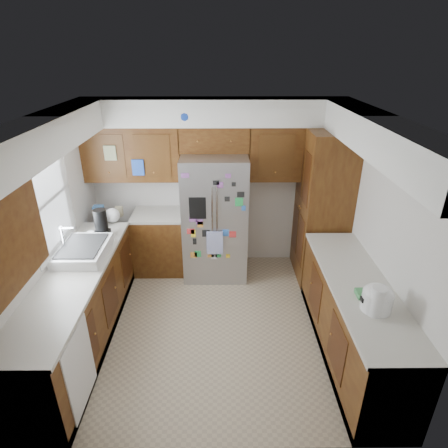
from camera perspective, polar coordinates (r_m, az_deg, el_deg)
The scene contains 12 objects.
floor at distance 4.79m, azimuth -1.46°, elevation -14.89°, with size 3.60×3.60×0.00m, color tan.
room_shell at distance 4.22m, azimuth -3.10°, elevation 7.77°, with size 3.64×3.24×2.52m.
left_counter_run at distance 4.77m, azimuth -18.34°, elevation -10.10°, with size 1.36×3.20×0.92m.
right_counter_run at distance 4.39m, azimuth 18.97°, elevation -13.83°, with size 0.63×2.25×0.92m.
pantry at distance 5.40m, azimuth 14.73°, elevation 2.52°, with size 0.60×0.90×2.15m, color #421E0C.
fridge at distance 5.34m, azimuth -1.37°, elevation 1.04°, with size 0.90×0.79×1.80m.
bridge_cabinet at distance 5.21m, azimuth -1.46°, elevation 12.92°, with size 0.96×0.34×0.35m, color #421E0C.
fridge_top_items at distance 5.11m, azimuth -3.14°, elevation 16.07°, with size 0.86×0.34×0.28m.
sink_assembly at distance 4.59m, azimuth -20.69°, elevation -3.79°, with size 0.52×0.70×0.37m.
left_counter_clutter at distance 5.16m, azimuth -17.67°, elevation 0.72°, with size 0.40×0.80×0.38m.
rice_cooker at distance 3.71m, azimuth 22.36°, elevation -10.36°, with size 0.29×0.27×0.24m.
paper_towel at distance 3.63m, azimuth 22.31°, elevation -10.90°, with size 0.13×0.13×0.28m, color white.
Camera 1 is at (0.09, -3.66, 3.09)m, focal length 30.00 mm.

